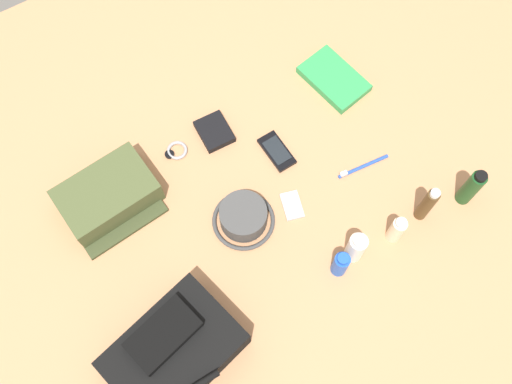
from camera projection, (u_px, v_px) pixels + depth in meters
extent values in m
cube|color=tan|center=(256.00, 199.00, 1.71)|extent=(2.64, 2.02, 0.02)
cube|color=black|center=(174.00, 352.00, 1.49)|extent=(0.37, 0.30, 0.10)
cube|color=black|center=(163.00, 335.00, 1.44)|extent=(0.20, 0.14, 0.03)
cube|color=#47512D|center=(108.00, 195.00, 1.66)|extent=(0.28, 0.19, 0.09)
cube|color=#394124|center=(125.00, 226.00, 1.66)|extent=(0.26, 0.08, 0.01)
cylinder|color=#434343|center=(243.00, 216.00, 1.64)|extent=(0.13, 0.13, 0.07)
torus|color=#434343|center=(244.00, 220.00, 1.67)|extent=(0.18, 0.18, 0.01)
cylinder|color=#19471E|center=(471.00, 188.00, 1.63)|extent=(0.04, 0.04, 0.15)
cylinder|color=black|center=(481.00, 176.00, 1.56)|extent=(0.03, 0.03, 0.01)
cylinder|color=#473319|center=(427.00, 205.00, 1.61)|extent=(0.03, 0.03, 0.15)
cylinder|color=silver|center=(435.00, 194.00, 1.54)|extent=(0.03, 0.03, 0.01)
cylinder|color=beige|center=(396.00, 230.00, 1.61)|extent=(0.04, 0.04, 0.11)
cylinder|color=silver|center=(401.00, 223.00, 1.55)|extent=(0.03, 0.03, 0.01)
cylinder|color=white|center=(356.00, 248.00, 1.58)|extent=(0.05, 0.05, 0.12)
cylinder|color=white|center=(360.00, 240.00, 1.52)|extent=(0.04, 0.04, 0.01)
cylinder|color=blue|center=(340.00, 264.00, 1.58)|extent=(0.04, 0.04, 0.10)
cylinder|color=blue|center=(343.00, 259.00, 1.52)|extent=(0.03, 0.03, 0.01)
cube|color=#2D934C|center=(334.00, 79.00, 1.84)|extent=(0.17, 0.23, 0.03)
cube|color=white|center=(334.00, 80.00, 1.84)|extent=(0.16, 0.22, 0.02)
cube|color=black|center=(277.00, 151.00, 1.75)|extent=(0.06, 0.13, 0.01)
cube|color=black|center=(277.00, 150.00, 1.75)|extent=(0.05, 0.09, 0.00)
cube|color=#B7B7BC|center=(292.00, 206.00, 1.69)|extent=(0.07, 0.10, 0.01)
cylinder|color=silver|center=(289.00, 201.00, 1.69)|extent=(0.03, 0.03, 0.00)
torus|color=#99999E|center=(177.00, 150.00, 1.75)|extent=(0.06, 0.06, 0.01)
cylinder|color=black|center=(169.00, 154.00, 1.75)|extent=(0.03, 0.03, 0.01)
cylinder|color=blue|center=(363.00, 166.00, 1.74)|extent=(0.16, 0.03, 0.01)
cube|color=white|center=(344.00, 174.00, 1.71)|extent=(0.02, 0.01, 0.01)
cube|color=black|center=(213.00, 132.00, 1.77)|extent=(0.10, 0.11, 0.02)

